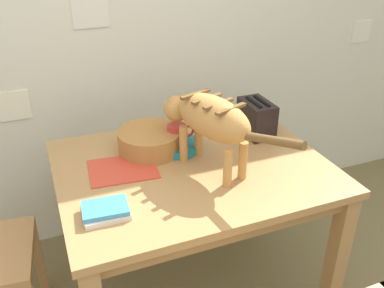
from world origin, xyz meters
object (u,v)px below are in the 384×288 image
Objects in this scene: magazine at (123,169)px; book_stack at (105,211)px; toaster at (256,118)px; saucer_bowl at (177,146)px; coffee_mug at (178,134)px; dining_table at (192,182)px; wicker_basket at (150,140)px; cat at (209,119)px.

book_stack is (-0.13, -0.29, 0.02)m from magazine.
toaster is at bearing 24.56° from book_stack.
saucer_bowl is 0.29m from magazine.
dining_table is at bearing -86.45° from coffee_mug.
coffee_mug is 0.64× the size of toaster.
toaster is (0.69, 0.09, 0.08)m from magazine.
magazine is 0.70m from toaster.
dining_table is at bearing -55.20° from wicker_basket.
dining_table is 0.33m from cat.
saucer_bowl is (-0.07, 0.20, -0.21)m from cat.
saucer_bowl is 0.06m from coffee_mug.
toaster is (0.41, 0.00, 0.01)m from coffee_mug.
cat is 0.42m from toaster.
saucer_bowl is at bearing 22.44° from magazine.
wicker_basket is at bearing 109.42° from cat.
cat is 0.35m from wicker_basket.
cat is at bearing -70.56° from saucer_bowl.
cat is 3.47× the size of toaster.
book_stack is at bearing -125.47° from wicker_basket.
coffee_mug is 0.44× the size of wicker_basket.
magazine is 0.97× the size of wicker_basket.
coffee_mug reaches higher than book_stack.
toaster reaches higher than coffee_mug.
toaster is (0.53, -0.03, 0.03)m from wicker_basket.
wicker_basket is (0.16, 0.12, 0.05)m from magazine.
coffee_mug is 0.56m from book_stack.
wicker_basket is (-0.13, 0.19, 0.14)m from dining_table.
book_stack is at bearing -179.42° from cat.
book_stack reaches higher than saucer_bowl.
magazine is at bearing -142.70° from wicker_basket.
toaster reaches higher than dining_table.
book_stack is 0.86× the size of toaster.
cat reaches higher than saucer_bowl.
wicker_basket reaches higher than dining_table.
magazine is 1.42× the size of toaster.
coffee_mug is at bearing 42.10° from book_stack.
magazine is at bearing -172.55° from toaster.
toaster is at bearing 0.56° from saucer_bowl.
book_stack is 0.91m from toaster.
coffee_mug is 0.45× the size of magazine.
saucer_bowl is 0.13m from wicker_basket.
cat is at bearing -38.13° from dining_table.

